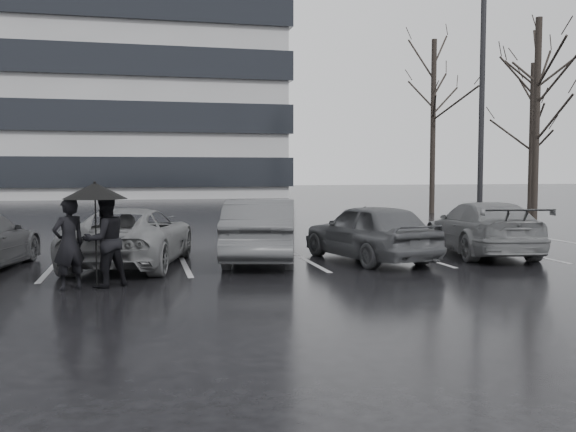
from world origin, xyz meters
The scene contains 13 objects.
ground centered at (0.00, 0.00, 0.00)m, with size 160.00×160.00×0.00m, color black.
car_main centered at (2.00, 1.53, 0.67)m, with size 1.59×3.95×1.34m, color black.
car_west_a centered at (-0.44, 2.02, 0.71)m, with size 1.51×4.34×1.43m, color #29292B.
car_west_b centered at (-3.32, 2.02, 0.63)m, with size 2.10×4.56×1.27m, color #494A4C.
car_east centered at (5.11, 1.96, 0.66)m, with size 1.84×4.52×1.31m, color #494A4C.
pedestrian_left centered at (-4.36, -0.77, 0.80)m, with size 0.59×0.38×1.61m, color black.
pedestrian_right centered at (-3.76, -0.60, 0.84)m, with size 0.81×0.63×1.68m, color black.
umbrella centered at (-3.90, -0.73, 1.72)m, with size 1.11×1.11×1.89m.
lamp_post centered at (7.69, 6.59, 4.62)m, with size 0.55×0.55×10.10m.
stall_stripes centered at (-0.80, 2.50, 0.00)m, with size 19.72×5.00×0.00m.
tree_east centered at (12.00, 10.00, 4.00)m, with size 0.26×0.26×8.00m, color black.
tree_ne centered at (14.50, 14.00, 3.50)m, with size 0.26×0.26×7.00m, color black.
tree_north centered at (11.00, 17.00, 4.25)m, with size 0.26×0.26×8.50m, color black.
Camera 1 is at (-3.14, -12.37, 2.06)m, focal length 40.00 mm.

